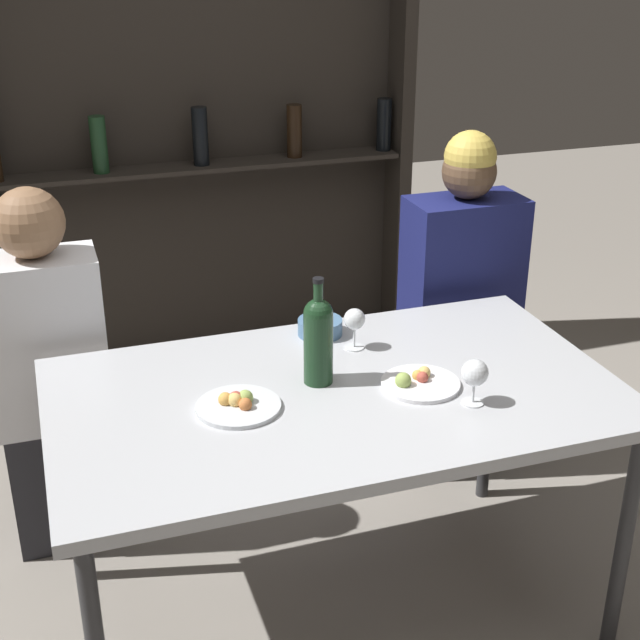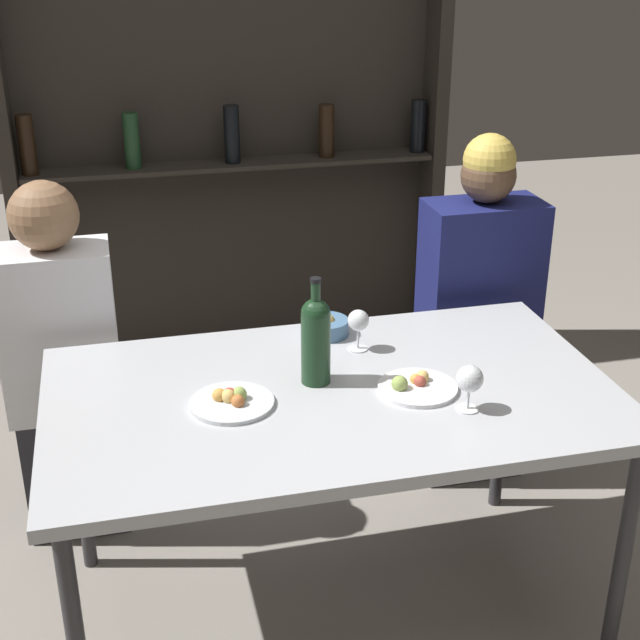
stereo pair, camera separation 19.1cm
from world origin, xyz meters
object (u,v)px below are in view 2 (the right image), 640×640
at_px(snack_bowl, 326,326).
at_px(seated_person_right, 477,321).
at_px(wine_glass_1, 470,380).
at_px(seated_person_left, 64,372).
at_px(food_plate_0, 232,401).
at_px(wine_bottle, 316,337).
at_px(food_plate_1, 416,386).
at_px(wine_glass_0, 358,322).

distance_m(snack_bowl, seated_person_right, 0.71).
height_order(wine_glass_1, seated_person_left, seated_person_left).
bearing_deg(food_plate_0, wine_bottle, 16.93).
height_order(wine_glass_1, food_plate_0, wine_glass_1).
distance_m(wine_glass_1, snack_bowl, 0.59).
bearing_deg(wine_bottle, food_plate_1, -23.39).
relative_size(food_plate_1, seated_person_left, 0.18).
relative_size(snack_bowl, seated_person_left, 0.11).
distance_m(wine_glass_0, seated_person_left, 1.00).
bearing_deg(snack_bowl, wine_glass_0, -61.83).
bearing_deg(food_plate_1, wine_glass_0, 106.98).
xyz_separation_m(food_plate_1, snack_bowl, (-0.15, 0.40, 0.02)).
bearing_deg(seated_person_left, food_plate_1, -35.50).
distance_m(wine_glass_0, food_plate_0, 0.49).
xyz_separation_m(snack_bowl, seated_person_right, (0.63, 0.28, -0.17)).
height_order(food_plate_1, snack_bowl, snack_bowl).
xyz_separation_m(wine_glass_0, food_plate_0, (-0.41, -0.24, -0.08)).
height_order(wine_bottle, seated_person_left, seated_person_left).
distance_m(wine_bottle, wine_glass_0, 0.24).
relative_size(wine_glass_0, wine_glass_1, 1.00).
xyz_separation_m(wine_bottle, food_plate_1, (0.25, -0.11, -0.13)).
bearing_deg(food_plate_1, seated_person_right, 55.12).
bearing_deg(wine_glass_0, seated_person_left, 155.08).
height_order(snack_bowl, seated_person_right, seated_person_right).
height_order(wine_bottle, snack_bowl, wine_bottle).
distance_m(wine_glass_1, seated_person_left, 1.36).
height_order(snack_bowl, seated_person_left, seated_person_left).
height_order(wine_glass_1, food_plate_1, wine_glass_1).
bearing_deg(wine_glass_1, food_plate_0, 164.07).
relative_size(food_plate_1, snack_bowl, 1.59).
bearing_deg(food_plate_0, food_plate_1, -3.99).
height_order(wine_bottle, wine_glass_0, wine_bottle).
xyz_separation_m(seated_person_left, seated_person_right, (1.43, 0.00, 0.03)).
xyz_separation_m(wine_glass_0, seated_person_right, (0.56, 0.41, -0.23)).
distance_m(food_plate_0, snack_bowl, 0.50).
xyz_separation_m(food_plate_0, seated_person_right, (0.97, 0.65, -0.16)).
bearing_deg(seated_person_left, wine_bottle, -39.14).
relative_size(wine_bottle, wine_glass_1, 2.42).
bearing_deg(food_plate_0, seated_person_left, 125.34).
xyz_separation_m(wine_glass_1, food_plate_1, (-0.10, 0.13, -0.08)).
distance_m(wine_bottle, wine_glass_1, 0.43).
relative_size(wine_glass_0, food_plate_0, 0.56).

